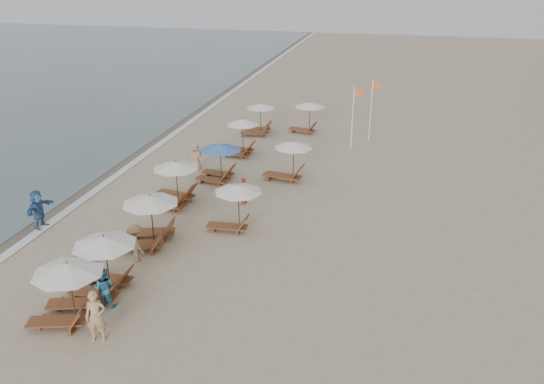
% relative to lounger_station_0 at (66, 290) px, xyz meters
% --- Properties ---
extents(ground, '(160.00, 160.00, 0.00)m').
position_rel_lounger_station_0_xyz_m(ground, '(5.97, 2.32, -1.20)').
color(ground, tan).
rests_on(ground, ground).
extents(wet_sand_band, '(3.20, 140.00, 0.01)m').
position_rel_lounger_station_0_xyz_m(wet_sand_band, '(-6.53, 12.32, -1.20)').
color(wet_sand_band, '#6B5E4C').
rests_on(wet_sand_band, ground).
extents(foam_line, '(0.50, 140.00, 0.02)m').
position_rel_lounger_station_0_xyz_m(foam_line, '(-5.23, 12.32, -1.19)').
color(foam_line, white).
rests_on(foam_line, ground).
extents(lounger_station_0, '(2.70, 2.44, 2.27)m').
position_rel_lounger_station_0_xyz_m(lounger_station_0, '(0.00, 0.00, 0.00)').
color(lounger_station_0, brown).
rests_on(lounger_station_0, ground).
extents(lounger_station_1, '(2.57, 2.37, 2.38)m').
position_rel_lounger_station_0_xyz_m(lounger_station_1, '(0.33, 1.83, 0.05)').
color(lounger_station_1, brown).
rests_on(lounger_station_1, ground).
extents(lounger_station_2, '(2.88, 2.64, 2.37)m').
position_rel_lounger_station_0_xyz_m(lounger_station_2, '(0.27, 5.65, -0.05)').
color(lounger_station_2, brown).
rests_on(lounger_station_2, ground).
extents(lounger_station_3, '(2.81, 2.37, 2.36)m').
position_rel_lounger_station_0_xyz_m(lounger_station_3, '(-0.36, 9.89, -0.08)').
color(lounger_station_3, brown).
rests_on(lounger_station_3, ground).
extents(lounger_station_4, '(2.59, 2.36, 2.20)m').
position_rel_lounger_station_0_xyz_m(lounger_station_4, '(0.80, 13.55, -0.03)').
color(lounger_station_4, brown).
rests_on(lounger_station_4, ground).
extents(lounger_station_5, '(2.38, 2.09, 2.39)m').
position_rel_lounger_station_0_xyz_m(lounger_station_5, '(0.76, 18.06, 0.01)').
color(lounger_station_5, brown).
rests_on(lounger_station_5, ground).
extents(lounger_station_6, '(2.48, 2.34, 2.28)m').
position_rel_lounger_station_0_xyz_m(lounger_station_6, '(0.67, 22.70, -0.12)').
color(lounger_station_6, brown).
rests_on(lounger_station_6, ground).
extents(inland_station_0, '(2.63, 2.24, 2.22)m').
position_rel_lounger_station_0_xyz_m(inland_station_0, '(3.54, 7.90, 0.20)').
color(inland_station_0, brown).
rests_on(inland_station_0, ground).
extents(inland_station_1, '(2.90, 2.24, 2.22)m').
position_rel_lounger_station_0_xyz_m(inland_station_1, '(4.62, 14.62, 0.06)').
color(inland_station_1, brown).
rests_on(inland_station_1, ground).
extents(inland_station_2, '(2.69, 2.24, 2.22)m').
position_rel_lounger_station_0_xyz_m(inland_station_2, '(3.99, 23.94, 0.19)').
color(inland_station_2, brown).
rests_on(inland_station_2, ground).
extents(beachgoer_near, '(0.79, 0.64, 1.86)m').
position_rel_lounger_station_0_xyz_m(beachgoer_near, '(1.57, -0.79, -0.28)').
color(beachgoer_near, tan).
rests_on(beachgoer_near, ground).
extents(beachgoer_mid_a, '(0.84, 0.70, 1.55)m').
position_rel_lounger_station_0_xyz_m(beachgoer_mid_a, '(0.82, 1.01, -0.43)').
color(beachgoer_mid_a, teal).
rests_on(beachgoer_mid_a, ground).
extents(beachgoer_mid_b, '(1.22, 1.16, 1.66)m').
position_rel_lounger_station_0_xyz_m(beachgoer_mid_b, '(0.45, 4.25, -0.38)').
color(beachgoer_mid_b, '#95784B').
rests_on(beachgoer_mid_b, ground).
extents(beachgoer_far_a, '(0.53, 0.92, 1.48)m').
position_rel_lounger_station_0_xyz_m(beachgoer_far_a, '(3.18, 10.77, -0.46)').
color(beachgoer_far_a, '#D56355').
rests_on(beachgoer_far_a, ground).
extents(beachgoer_far_b, '(0.95, 0.90, 1.64)m').
position_rel_lounger_station_0_xyz_m(beachgoer_far_b, '(-0.99, 14.85, -0.39)').
color(beachgoer_far_b, tan).
rests_on(beachgoer_far_b, ground).
extents(waterline_walker, '(0.68, 1.78, 1.88)m').
position_rel_lounger_station_0_xyz_m(waterline_walker, '(-5.37, 5.96, -0.26)').
color(waterline_walker, '#2F598F').
rests_on(waterline_walker, ground).
extents(flag_pole_near, '(0.59, 0.08, 4.20)m').
position_rel_lounger_station_0_xyz_m(flag_pole_near, '(7.61, 20.82, 1.14)').
color(flag_pole_near, silver).
rests_on(flag_pole_near, ground).
extents(flag_pole_far, '(0.59, 0.08, 4.21)m').
position_rel_lounger_station_0_xyz_m(flag_pole_far, '(8.61, 23.28, 1.14)').
color(flag_pole_far, silver).
rests_on(flag_pole_far, ground).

